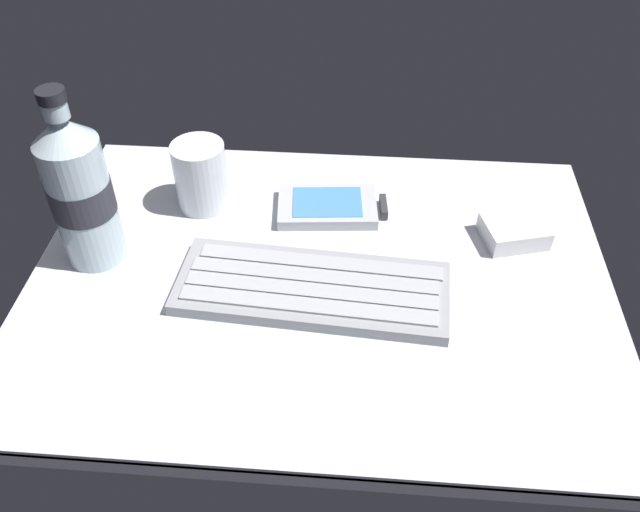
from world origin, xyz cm
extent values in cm
cube|color=silver|center=(0.00, 0.00, -1.00)|extent=(64.00, 48.00, 2.00)
cube|color=silver|center=(0.00, -23.40, 0.40)|extent=(64.00, 1.20, 0.80)
cube|color=#93969B|center=(-0.63, -2.71, 0.70)|extent=(29.69, 12.96, 1.40)
cube|color=#ADAFB5|center=(-0.40, 0.58, 1.55)|extent=(26.75, 3.83, 0.30)
cube|color=#ADAFB5|center=(-0.55, -1.61, 1.55)|extent=(26.75, 3.83, 0.30)
cube|color=#ADAFB5|center=(-0.70, -3.81, 1.55)|extent=(26.75, 3.83, 0.30)
cube|color=#ADAFB5|center=(-0.85, -6.00, 1.55)|extent=(26.75, 3.83, 0.30)
cube|color=#B7BABF|center=(0.50, 11.50, 0.70)|extent=(12.62, 8.62, 1.40)
cube|color=#4C8CEA|center=(0.50, 11.50, 1.45)|extent=(8.89, 6.64, 0.10)
cube|color=#333338|center=(6.88, 12.06, 0.70)|extent=(1.13, 3.86, 1.12)
cylinder|color=silver|center=(-15.37, 11.85, 4.25)|extent=(6.40, 6.40, 8.50)
cylinder|color=yellow|center=(-15.37, 11.85, 3.26)|extent=(5.50, 5.50, 6.12)
cylinder|color=silver|center=(-25.57, 1.65, 7.50)|extent=(6.60, 6.60, 15.00)
cone|color=silver|center=(-25.57, 1.65, 16.40)|extent=(6.60, 6.60, 2.80)
cylinder|color=silver|center=(-25.57, 1.65, 18.70)|extent=(2.51, 2.51, 1.80)
cylinder|color=black|center=(-25.57, 1.65, 20.20)|extent=(2.77, 2.77, 1.20)
cylinder|color=#2D2D38|center=(-25.57, 1.65, 8.25)|extent=(6.73, 6.73, 3.80)
cube|color=white|center=(22.05, 7.94, 1.20)|extent=(8.22, 7.23, 2.40)
camera|label=1|loc=(4.08, -52.47, 51.19)|focal=37.26mm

